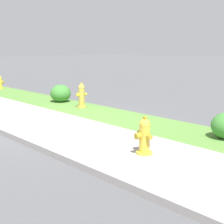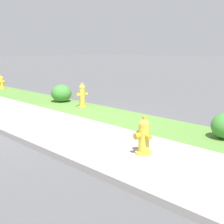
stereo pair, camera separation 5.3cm
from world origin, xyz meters
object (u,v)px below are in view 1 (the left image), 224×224
Objects in this scene: fire_hydrant_mid_block at (82,96)px; fire_hydrant_at_driveway at (0,82)px; shrub_bush_near_lamp at (61,93)px; fire_hydrant_across_street at (144,136)px.

fire_hydrant_at_driveway is at bearing 94.33° from fire_hydrant_mid_block.
fire_hydrant_at_driveway is at bearing 179.82° from shrub_bush_near_lamp.
fire_hydrant_at_driveway is 0.92× the size of fire_hydrant_across_street.
shrub_bush_near_lamp is (-5.84, 2.19, -0.03)m from fire_hydrant_across_street.
fire_hydrant_at_driveway is 0.81× the size of fire_hydrant_mid_block.
fire_hydrant_mid_block is at bearing 48.87° from fire_hydrant_at_driveway.
fire_hydrant_at_driveway is 11.14m from fire_hydrant_across_street.
shrub_bush_near_lamp is at bearing 90.34° from fire_hydrant_mid_block.
fire_hydrant_across_street is at bearing -109.24° from fire_hydrant_mid_block.
fire_hydrant_at_driveway is at bearing 2.29° from fire_hydrant_across_street.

